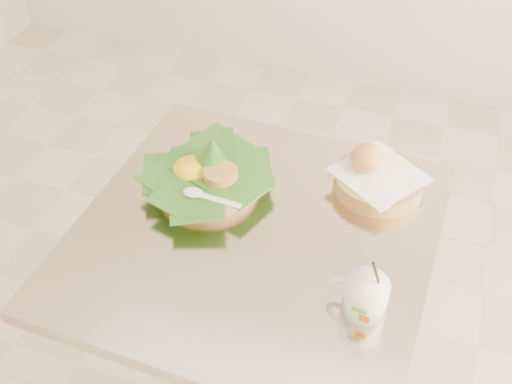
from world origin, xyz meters
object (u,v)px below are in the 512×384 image
(cafe_table, at_px, (255,300))
(bread_basket, at_px, (376,177))
(coffee_mug, at_px, (364,295))
(rice_basket, at_px, (207,171))

(cafe_table, height_order, bread_basket, bread_basket)
(cafe_table, height_order, coffee_mug, coffee_mug)
(coffee_mug, bearing_deg, bread_basket, 97.09)
(bread_basket, bearing_deg, coffee_mug, -82.91)
(rice_basket, relative_size, coffee_mug, 1.99)
(bread_basket, bearing_deg, rice_basket, -162.85)
(cafe_table, height_order, rice_basket, rice_basket)
(rice_basket, relative_size, bread_basket, 1.22)
(bread_basket, bearing_deg, cafe_table, -134.25)
(cafe_table, relative_size, bread_basket, 3.37)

